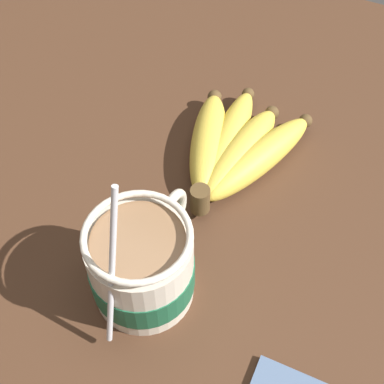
{
  "coord_description": "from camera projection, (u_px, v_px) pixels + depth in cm",
  "views": [
    {
      "loc": [
        -24.76,
        -14.07,
        48.36
      ],
      "look_at": [
        3.64,
        -0.35,
        7.56
      ],
      "focal_mm": 50.0,
      "sensor_mm": 36.0,
      "label": 1
    }
  ],
  "objects": [
    {
      "name": "table",
      "position": [
        173.0,
        251.0,
        0.54
      ],
      "size": [
        99.66,
        99.66,
        3.43
      ],
      "color": "#422819",
      "rests_on": "ground"
    },
    {
      "name": "coffee_mug",
      "position": [
        139.0,
        264.0,
        0.47
      ],
      "size": [
        14.35,
        9.31,
        17.4
      ],
      "color": "beige",
      "rests_on": "table"
    },
    {
      "name": "banana_bunch",
      "position": [
        233.0,
        148.0,
        0.58
      ],
      "size": [
        19.12,
        14.34,
        4.12
      ],
      "color": "#4C381E",
      "rests_on": "table"
    }
  ]
}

